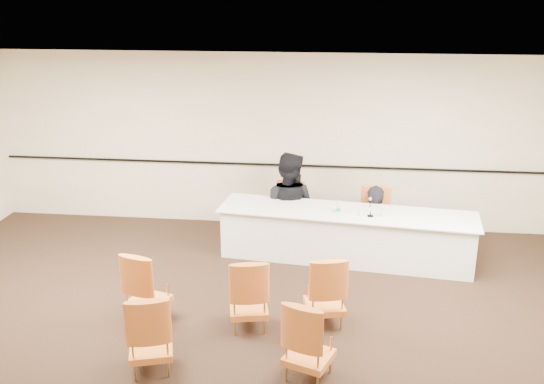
% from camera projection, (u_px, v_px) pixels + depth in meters
% --- Properties ---
extents(floor, '(10.00, 10.00, 0.00)m').
position_uv_depth(floor, '(242.00, 349.00, 7.06)').
color(floor, black).
rests_on(floor, ground).
extents(ceiling, '(10.00, 10.00, 0.00)m').
position_uv_depth(ceiling, '(238.00, 92.00, 6.10)').
color(ceiling, white).
rests_on(ceiling, ground).
extents(wall_back, '(10.00, 0.04, 3.00)m').
position_uv_depth(wall_back, '(278.00, 142.00, 10.35)').
color(wall_back, beige).
rests_on(wall_back, ground).
extents(wall_rail, '(9.80, 0.04, 0.03)m').
position_uv_depth(wall_rail, '(278.00, 165.00, 10.44)').
color(wall_rail, black).
rests_on(wall_rail, wall_back).
extents(panel_table, '(3.97, 1.34, 0.78)m').
position_uv_depth(panel_table, '(346.00, 235.00, 9.30)').
color(panel_table, white).
rests_on(panel_table, ground).
extents(panelist_main, '(0.67, 0.54, 1.60)m').
position_uv_depth(panelist_main, '(373.00, 232.00, 9.79)').
color(panelist_main, black).
rests_on(panelist_main, ground).
extents(panelist_main_chair, '(0.55, 0.55, 0.95)m').
position_uv_depth(panelist_main_chair, '(374.00, 219.00, 9.72)').
color(panelist_main_chair, orange).
rests_on(panelist_main_chair, ground).
extents(panelist_second, '(1.12, 0.97, 1.97)m').
position_uv_depth(panelist_second, '(288.00, 210.00, 10.01)').
color(panelist_second, black).
rests_on(panelist_second, ground).
extents(panelist_second_chair, '(0.55, 0.55, 0.95)m').
position_uv_depth(panelist_second_chair, '(288.00, 212.00, 10.02)').
color(panelist_second_chair, orange).
rests_on(panelist_second_chair, ground).
extents(papers, '(0.32, 0.24, 0.00)m').
position_uv_depth(papers, '(374.00, 215.00, 9.01)').
color(papers, white).
rests_on(papers, panel_table).
extents(microphone, '(0.10, 0.19, 0.26)m').
position_uv_depth(microphone, '(371.00, 208.00, 8.93)').
color(microphone, black).
rests_on(microphone, panel_table).
extents(water_bottle, '(0.08, 0.08, 0.20)m').
position_uv_depth(water_bottle, '(339.00, 206.00, 9.09)').
color(water_bottle, teal).
rests_on(water_bottle, panel_table).
extents(drinking_glass, '(0.09, 0.09, 0.10)m').
position_uv_depth(drinking_glass, '(361.00, 212.00, 8.99)').
color(drinking_glass, white).
rests_on(drinking_glass, panel_table).
extents(coffee_cup, '(0.12, 0.12, 0.14)m').
position_uv_depth(coffee_cup, '(384.00, 212.00, 8.95)').
color(coffee_cup, silver).
rests_on(coffee_cup, panel_table).
extents(aud_chair_front_left, '(0.62, 0.62, 0.95)m').
position_uv_depth(aud_chair_front_left, '(147.00, 286.00, 7.55)').
color(aud_chair_front_left, orange).
rests_on(aud_chair_front_left, ground).
extents(aud_chair_front_mid, '(0.59, 0.59, 0.95)m').
position_uv_depth(aud_chair_front_mid, '(249.00, 293.00, 7.38)').
color(aud_chair_front_mid, orange).
rests_on(aud_chair_front_mid, ground).
extents(aud_chair_front_right, '(0.60, 0.60, 0.95)m').
position_uv_depth(aud_chair_front_right, '(325.00, 289.00, 7.46)').
color(aud_chair_front_right, orange).
rests_on(aud_chair_front_right, ground).
extents(aud_chair_back_left, '(0.62, 0.62, 0.95)m').
position_uv_depth(aud_chair_back_left, '(150.00, 331.00, 6.55)').
color(aud_chair_back_left, orange).
rests_on(aud_chair_back_left, ground).
extents(aud_chair_back_right, '(0.64, 0.64, 0.95)m').
position_uv_depth(aud_chair_back_right, '(309.00, 339.00, 6.41)').
color(aud_chair_back_right, orange).
rests_on(aud_chair_back_right, ground).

